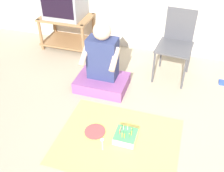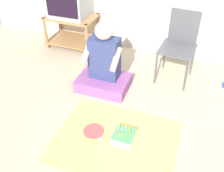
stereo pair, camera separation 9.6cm
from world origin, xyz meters
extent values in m
plane|color=tan|center=(0.00, 0.00, 0.00)|extent=(16.00, 16.00, 0.00)
cube|color=#997047|center=(-1.66, 1.71, 0.47)|extent=(0.74, 0.49, 0.03)
cube|color=#997047|center=(-1.66, 1.71, 0.09)|extent=(0.74, 0.49, 0.02)
cylinder|color=#997047|center=(-1.99, 1.50, 0.24)|extent=(0.04, 0.04, 0.48)
cylinder|color=#997047|center=(-1.32, 1.50, 0.24)|extent=(0.04, 0.04, 0.48)
cylinder|color=#997047|center=(-1.99, 1.93, 0.24)|extent=(0.04, 0.04, 0.48)
cylinder|color=#997047|center=(-1.32, 1.93, 0.24)|extent=(0.04, 0.04, 0.48)
cube|color=#99999E|center=(-1.66, 1.72, 0.69)|extent=(0.53, 0.46, 0.42)
cube|color=black|center=(-1.66, 1.49, 0.71)|extent=(0.47, 0.01, 0.32)
cube|color=#4C4C51|center=(-0.05, 1.34, 0.43)|extent=(0.44, 0.47, 0.02)
cube|color=#4C4C51|center=(-0.03, 1.55, 0.64)|extent=(0.36, 0.05, 0.41)
cylinder|color=#4C4C51|center=(-0.25, 1.15, 0.22)|extent=(0.02, 0.02, 0.43)
cylinder|color=#4C4C51|center=(0.12, 1.12, 0.22)|extent=(0.02, 0.02, 0.43)
cylinder|color=#4C4C51|center=(-0.21, 1.55, 0.22)|extent=(0.02, 0.02, 0.43)
cylinder|color=#4C4C51|center=(0.15, 1.52, 0.22)|extent=(0.02, 0.02, 0.43)
cube|color=#8C4C8C|center=(-0.81, 0.86, 0.07)|extent=(0.61, 0.44, 0.14)
cube|color=navy|center=(-0.81, 0.90, 0.39)|extent=(0.34, 0.21, 0.50)
sphere|color=beige|center=(-0.81, 0.90, 0.73)|extent=(0.21, 0.21, 0.21)
cone|color=silver|center=(-0.81, 0.90, 0.87)|extent=(0.11, 0.11, 0.09)
cylinder|color=beige|center=(-0.99, 0.79, 0.47)|extent=(0.06, 0.26, 0.21)
cylinder|color=beige|center=(-0.64, 0.79, 0.47)|extent=(0.06, 0.26, 0.21)
cube|color=#EAD666|center=(-0.39, 0.09, 0.00)|extent=(1.17, 0.94, 0.01)
cube|color=#F4E0C6|center=(-0.32, 0.12, 0.04)|extent=(0.21, 0.21, 0.07)
cube|color=#4CB266|center=(-0.32, 0.12, 0.08)|extent=(0.20, 0.20, 0.01)
cylinder|color=yellow|center=(-0.26, 0.12, 0.11)|extent=(0.01, 0.01, 0.05)
sphere|color=#FFCC4C|center=(-0.26, 0.12, 0.14)|extent=(0.01, 0.01, 0.01)
cylinder|color=#66C666|center=(-0.27, 0.15, 0.11)|extent=(0.01, 0.01, 0.05)
sphere|color=#FFCC4C|center=(-0.27, 0.15, 0.14)|extent=(0.01, 0.01, 0.01)
cylinder|color=#E58CCC|center=(-0.31, 0.18, 0.11)|extent=(0.01, 0.01, 0.05)
sphere|color=#FFCC4C|center=(-0.31, 0.18, 0.14)|extent=(0.01, 0.01, 0.01)
cylinder|color=#E58CCC|center=(-0.35, 0.17, 0.11)|extent=(0.01, 0.01, 0.05)
sphere|color=#FFCC4C|center=(-0.35, 0.17, 0.14)|extent=(0.01, 0.01, 0.01)
cylinder|color=#E58CCC|center=(-0.37, 0.14, 0.11)|extent=(0.01, 0.01, 0.05)
sphere|color=#FFCC4C|center=(-0.37, 0.14, 0.14)|extent=(0.01, 0.01, 0.01)
cylinder|color=#EA4C4C|center=(-0.37, 0.10, 0.11)|extent=(0.01, 0.01, 0.05)
sphere|color=#FFCC4C|center=(-0.37, 0.10, 0.14)|extent=(0.01, 0.01, 0.01)
cylinder|color=yellow|center=(-0.34, 0.07, 0.11)|extent=(0.01, 0.01, 0.05)
sphere|color=#FFCC4C|center=(-0.34, 0.07, 0.14)|extent=(0.01, 0.01, 0.01)
cylinder|color=yellow|center=(-0.32, 0.06, 0.11)|extent=(0.01, 0.01, 0.05)
sphere|color=#FFCC4C|center=(-0.32, 0.06, 0.14)|extent=(0.01, 0.01, 0.01)
cylinder|color=#66C666|center=(-0.28, 0.08, 0.11)|extent=(0.01, 0.01, 0.05)
sphere|color=#FFCC4C|center=(-0.28, 0.08, 0.14)|extent=(0.01, 0.01, 0.01)
cylinder|color=#D84C4C|center=(-0.64, 0.13, 0.01)|extent=(0.21, 0.21, 0.01)
ellipsoid|color=white|center=(-0.53, 0.05, 0.01)|extent=(0.04, 0.05, 0.01)
cube|color=white|center=(-0.51, -0.02, 0.01)|extent=(0.05, 0.10, 0.01)
camera|label=1|loc=(0.07, -1.57, 1.95)|focal=42.00mm
camera|label=2|loc=(0.16, -1.54, 1.95)|focal=42.00mm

